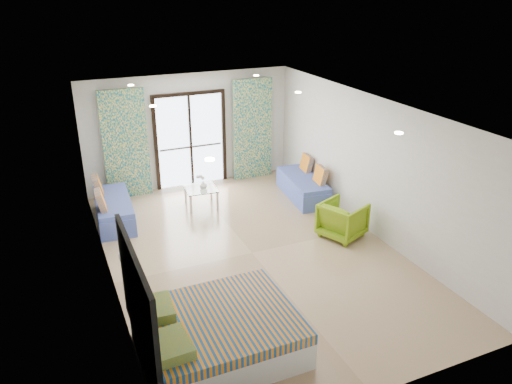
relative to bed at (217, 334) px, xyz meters
name	(u,v)px	position (x,y,z in m)	size (l,w,h in m)	color
floor	(252,253)	(1.48, 2.26, -0.30)	(5.00, 7.50, 0.01)	#927657
ceiling	(251,109)	(1.48, 2.26, 2.40)	(5.00, 7.50, 0.01)	silver
wall_back	(190,131)	(1.48, 6.01, 1.05)	(5.00, 0.01, 2.70)	silver
wall_front	(385,303)	(1.48, -1.49, 1.05)	(5.00, 0.01, 2.70)	silver
wall_left	(104,210)	(-1.02, 2.26, 1.05)	(0.01, 7.50, 2.70)	silver
wall_right	(371,166)	(3.98, 2.26, 1.05)	(0.01, 7.50, 2.70)	silver
balcony_door	(190,135)	(1.48, 5.98, 0.96)	(1.76, 0.08, 2.28)	black
balcony_rail	(191,147)	(1.48, 5.99, 0.65)	(1.52, 0.03, 0.04)	#595451
curtain_left	(126,145)	(-0.07, 5.83, 0.95)	(1.00, 0.10, 2.50)	white
curtain_right	(253,129)	(3.03, 5.83, 0.95)	(1.00, 0.10, 2.50)	white
downlight_a	(210,159)	(0.08, 0.26, 2.37)	(0.12, 0.12, 0.02)	#FFE0B2
downlight_b	(399,133)	(2.88, 0.26, 2.37)	(0.12, 0.12, 0.02)	#FFE0B2
downlight_c	(153,106)	(0.08, 3.26, 2.37)	(0.12, 0.12, 0.02)	#FFE0B2
downlight_d	(298,92)	(2.88, 3.26, 2.37)	(0.12, 0.12, 0.02)	#FFE0B2
downlight_e	(131,85)	(0.08, 5.26, 2.37)	(0.12, 0.12, 0.02)	#FFE0B2
downlight_f	(256,75)	(2.88, 5.26, 2.37)	(0.12, 0.12, 0.02)	#FFE0B2
headboard	(138,305)	(-0.98, 0.00, 0.75)	(0.06, 2.10, 1.50)	black
switch_plate	(119,256)	(-0.99, 1.25, 0.75)	(0.02, 0.10, 0.10)	silver
bed	(217,334)	(0.00, 0.00, 0.00)	(2.07, 1.69, 0.71)	silver
daybed_left	(113,209)	(-0.64, 4.63, -0.02)	(0.81, 1.83, 0.88)	#4759A9
daybed_right	(303,186)	(3.59, 4.17, -0.03)	(0.89, 1.83, 0.87)	#4759A9
coffee_table	(201,190)	(1.26, 4.59, 0.10)	(0.73, 0.73, 0.78)	silver
vase	(203,185)	(1.30, 4.54, 0.23)	(0.17, 0.18, 0.17)	white
armchair	(343,218)	(3.36, 2.16, 0.09)	(0.76, 0.71, 0.79)	#79A014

